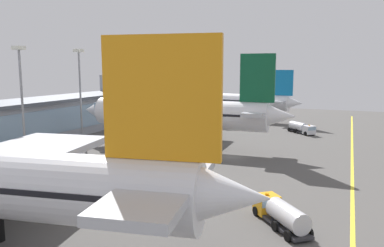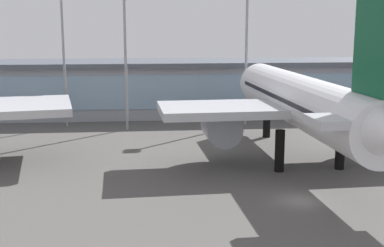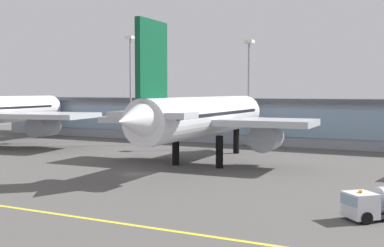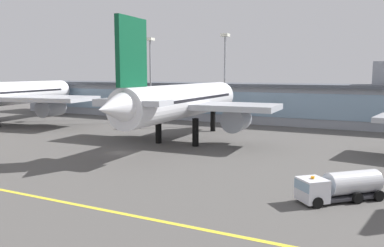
{
  "view_description": "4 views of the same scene",
  "coord_description": "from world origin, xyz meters",
  "px_view_note": "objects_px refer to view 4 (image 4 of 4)",
  "views": [
    {
      "loc": [
        -69.79,
        -20.88,
        17.41
      ],
      "look_at": [
        9.61,
        12.4,
        4.68
      ],
      "focal_mm": 35.27,
      "sensor_mm": 36.0,
      "label": 1
    },
    {
      "loc": [
        -14.65,
        -46.48,
        16.8
      ],
      "look_at": [
        -9.75,
        5.94,
        6.56
      ],
      "focal_mm": 48.96,
      "sensor_mm": 36.0,
      "label": 2
    },
    {
      "loc": [
        37.72,
        -56.74,
        11.35
      ],
      "look_at": [
        6.15,
        4.85,
        6.92
      ],
      "focal_mm": 46.51,
      "sensor_mm": 36.0,
      "label": 3
    },
    {
      "loc": [
        37.32,
        -49.32,
        12.48
      ],
      "look_at": [
        9.24,
        6.37,
        4.49
      ],
      "focal_mm": 36.64,
      "sensor_mm": 36.0,
      "label": 4
    }
  ],
  "objects_px": {
    "baggage_tug_near": "(338,186)",
    "apron_light_mast_centre": "(150,67)",
    "apron_light_mast_east": "(126,61)",
    "apron_light_mast_west": "(225,65)",
    "airliner_near_right": "(184,102)"
  },
  "relations": [
    {
      "from": "baggage_tug_near",
      "to": "apron_light_mast_centre",
      "type": "relative_size",
      "value": 0.38
    },
    {
      "from": "apron_light_mast_centre",
      "to": "baggage_tug_near",
      "type": "bearing_deg",
      "value": -41.66
    },
    {
      "from": "baggage_tug_near",
      "to": "apron_light_mast_east",
      "type": "bearing_deg",
      "value": -82.54
    },
    {
      "from": "apron_light_mast_centre",
      "to": "apron_light_mast_west",
      "type": "bearing_deg",
      "value": 6.8
    },
    {
      "from": "baggage_tug_near",
      "to": "apron_light_mast_centre",
      "type": "height_order",
      "value": "apron_light_mast_centre"
    },
    {
      "from": "apron_light_mast_west",
      "to": "apron_light_mast_east",
      "type": "height_order",
      "value": "apron_light_mast_east"
    },
    {
      "from": "apron_light_mast_east",
      "to": "apron_light_mast_west",
      "type": "bearing_deg",
      "value": -1.92
    },
    {
      "from": "baggage_tug_near",
      "to": "apron_light_mast_west",
      "type": "distance_m",
      "value": 58.25
    },
    {
      "from": "airliner_near_right",
      "to": "apron_light_mast_centre",
      "type": "bearing_deg",
      "value": 41.03
    },
    {
      "from": "airliner_near_right",
      "to": "apron_light_mast_east",
      "type": "height_order",
      "value": "apron_light_mast_east"
    },
    {
      "from": "baggage_tug_near",
      "to": "apron_light_mast_east",
      "type": "height_order",
      "value": "apron_light_mast_east"
    },
    {
      "from": "airliner_near_right",
      "to": "apron_light_mast_west",
      "type": "bearing_deg",
      "value": 1.97
    },
    {
      "from": "baggage_tug_near",
      "to": "apron_light_mast_west",
      "type": "bearing_deg",
      "value": -100.51
    },
    {
      "from": "airliner_near_right",
      "to": "baggage_tug_near",
      "type": "height_order",
      "value": "airliner_near_right"
    },
    {
      "from": "apron_light_mast_west",
      "to": "apron_light_mast_centre",
      "type": "height_order",
      "value": "apron_light_mast_west"
    }
  ]
}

